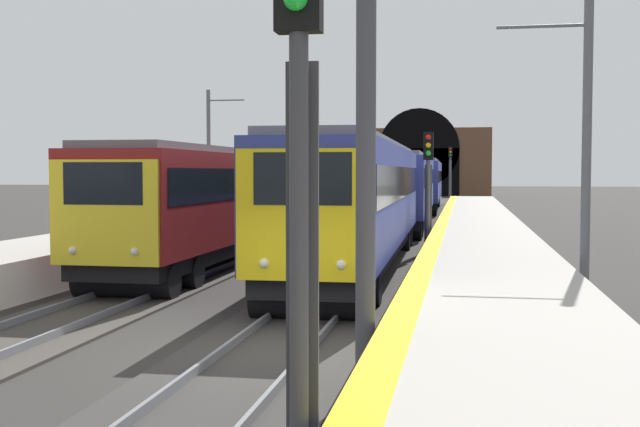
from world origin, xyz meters
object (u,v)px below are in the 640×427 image
(railway_signal_mid, at_px, (428,180))
(catenary_mast_near, at_px, (209,157))
(train_adjacent_platform, at_px, (321,187))
(railway_signal_near, at_px, (299,164))
(catenary_mast_far, at_px, (585,149))
(train_main_approaching, at_px, (404,187))
(railway_signal_far, at_px, (450,170))

(railway_signal_mid, bearing_deg, catenary_mast_near, -135.17)
(train_adjacent_platform, distance_m, railway_signal_near, 39.80)
(railway_signal_mid, height_order, catenary_mast_far, catenary_mast_far)
(train_main_approaching, relative_size, train_adjacent_platform, 1.00)
(railway_signal_near, xyz_separation_m, catenary_mast_far, (12.96, -4.12, 0.46))
(railway_signal_near, relative_size, railway_signal_mid, 1.15)
(railway_signal_near, relative_size, railway_signal_far, 0.96)
(train_main_approaching, relative_size, railway_signal_near, 10.72)
(train_main_approaching, xyz_separation_m, train_adjacent_platform, (1.84, 4.94, -0.08))
(train_main_approaching, distance_m, catenary_mast_far, 25.16)
(railway_signal_near, bearing_deg, railway_signal_mid, -180.00)
(train_adjacent_platform, distance_m, catenary_mast_far, 28.48)
(railway_signal_far, bearing_deg, railway_signal_near, 0.00)
(railway_signal_near, height_order, catenary_mast_far, catenary_mast_far)
(catenary_mast_near, bearing_deg, train_main_approaching, -87.42)
(catenary_mast_far, bearing_deg, railway_signal_near, 162.38)
(railway_signal_mid, xyz_separation_m, catenary_mast_near, (13.03, 12.95, 1.16))
(train_adjacent_platform, height_order, railway_signal_near, railway_signal_near)
(railway_signal_mid, relative_size, railway_signal_far, 0.84)
(train_main_approaching, bearing_deg, catenary_mast_near, -88.32)
(train_main_approaching, relative_size, catenary_mast_near, 7.37)
(railway_signal_far, relative_size, catenary_mast_far, 0.77)
(catenary_mast_near, bearing_deg, railway_signal_far, -20.50)
(catenary_mast_far, bearing_deg, catenary_mast_near, 35.55)
(train_adjacent_platform, bearing_deg, railway_signal_mid, 24.22)
(railway_signal_near, relative_size, catenary_mast_near, 0.69)
(railway_signal_mid, bearing_deg, train_main_approaching, -171.81)
(railway_signal_mid, xyz_separation_m, catenary_mast_far, (-10.86, -4.12, 0.85))
(train_main_approaching, xyz_separation_m, railway_signal_far, (34.14, -1.95, 1.01))
(catenary_mast_near, height_order, catenary_mast_far, catenary_mast_near)
(railway_signal_far, height_order, catenary_mast_near, catenary_mast_near)
(catenary_mast_near, bearing_deg, train_adjacent_platform, -68.91)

